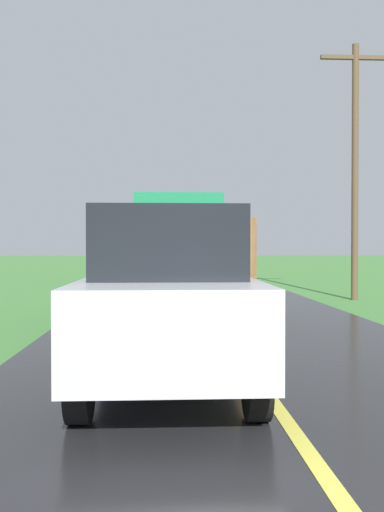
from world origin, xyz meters
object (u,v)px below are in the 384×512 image
Objects in this scene: utility_pole_roadside at (355,162)px; banana_truck_far at (165,250)px; following_car at (168,296)px; banana_truck_near at (179,253)px.

banana_truck_far is at bearing 121.31° from utility_pole_roadside.
banana_truck_far is 1.42× the size of following_car.
utility_pole_roadside is at bearing 34.31° from banana_truck_near.
banana_truck_far reaches higher than following_car.
banana_truck_far is at bearing 90.24° from following_car.
utility_pole_roadside is (5.79, -9.51, 2.70)m from banana_truck_far.
banana_truck_near and banana_truck_far have the same top height.
following_car is at bearing -92.45° from banana_truck_near.
following_car is (-0.28, -6.44, -0.40)m from banana_truck_near.
banana_truck_near is 6.46m from following_car.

